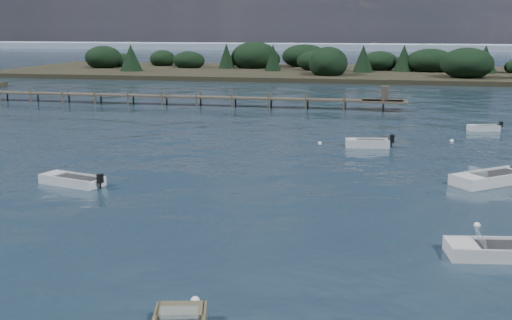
% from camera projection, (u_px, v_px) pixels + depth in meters
% --- Properties ---
extents(ground, '(400.00, 400.00, 0.00)m').
position_uv_depth(ground, '(354.00, 98.00, 83.41)').
color(ground, '#142430').
rests_on(ground, ground).
extents(tender_far_white, '(3.74, 1.77, 1.26)m').
position_uv_depth(tender_far_white, '(367.00, 145.00, 49.45)').
color(tender_far_white, silver).
rests_on(tender_far_white, ground).
extents(dinghy_mid_white_a, '(5.19, 2.46, 1.19)m').
position_uv_depth(dinghy_mid_white_a, '(506.00, 253.00, 25.94)').
color(dinghy_mid_white_a, silver).
rests_on(dinghy_mid_white_a, ground).
extents(dinghy_mid_white_b, '(5.08, 4.70, 1.35)m').
position_uv_depth(dinghy_mid_white_b, '(491.00, 180.00, 38.06)').
color(dinghy_mid_white_b, silver).
rests_on(dinghy_mid_white_b, ground).
extents(dinghy_mid_grey, '(4.35, 2.52, 1.08)m').
position_uv_depth(dinghy_mid_grey, '(72.00, 182.00, 37.83)').
color(dinghy_mid_grey, silver).
rests_on(dinghy_mid_grey, ground).
extents(tender_far_grey_b, '(3.11, 1.71, 1.04)m').
position_uv_depth(tender_far_grey_b, '(484.00, 129.00, 57.19)').
color(tender_far_grey_b, silver).
rests_on(tender_far_grey_b, ground).
extents(buoy_a, '(0.32, 0.32, 0.32)m').
position_uv_depth(buoy_a, '(195.00, 301.00, 21.80)').
color(buoy_a, white).
rests_on(buoy_a, ground).
extents(buoy_b, '(0.32, 0.32, 0.32)m').
position_uv_depth(buoy_b, '(477.00, 226.00, 30.02)').
color(buoy_b, white).
rests_on(buoy_b, ground).
extents(buoy_c, '(0.32, 0.32, 0.32)m').
position_uv_depth(buoy_c, '(86.00, 181.00, 38.74)').
color(buoy_c, white).
rests_on(buoy_c, ground).
extents(buoy_e, '(0.32, 0.32, 0.32)m').
position_uv_depth(buoy_e, '(320.00, 143.00, 51.13)').
color(buoy_e, white).
rests_on(buoy_e, ground).
extents(buoy_extra_a, '(0.32, 0.32, 0.32)m').
position_uv_depth(buoy_extra_a, '(452.00, 141.00, 52.09)').
color(buoy_extra_a, white).
rests_on(buoy_extra_a, ground).
extents(jetty, '(64.50, 3.20, 3.40)m').
position_uv_depth(jetty, '(164.00, 96.00, 76.13)').
color(jetty, '#4C4438').
rests_on(jetty, ground).
extents(far_headland, '(190.00, 40.00, 5.80)m').
position_uv_depth(far_headland, '(507.00, 67.00, 116.22)').
color(far_headland, black).
rests_on(far_headland, ground).
extents(distant_haze, '(280.00, 20.00, 2.40)m').
position_uv_depth(distant_haze, '(159.00, 49.00, 264.46)').
color(distant_haze, '#909FB2').
rests_on(distant_haze, ground).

